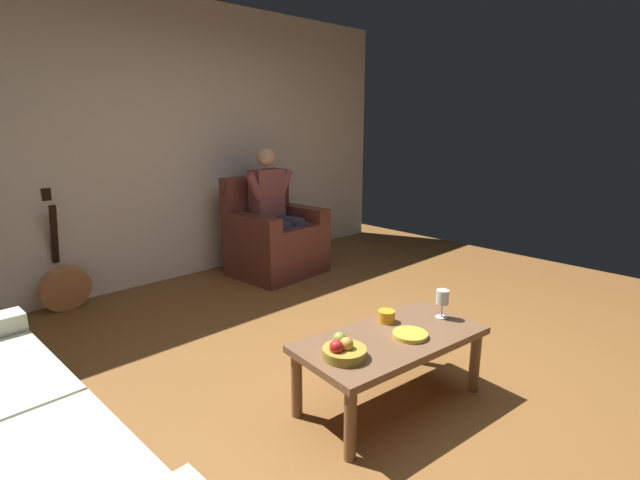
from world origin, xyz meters
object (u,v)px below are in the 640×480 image
at_px(coffee_table, 391,346).
at_px(decorative_dish, 410,335).
at_px(person_seated, 275,207).
at_px(fruit_bowl, 343,350).
at_px(candle_jar, 386,316).
at_px(guitar, 65,284).
at_px(armchair, 274,240).
at_px(wine_glass_near, 442,299).

xyz_separation_m(coffee_table, decorative_dish, (-0.06, 0.08, 0.07)).
distance_m(person_seated, coffee_table, 2.55).
bearing_deg(decorative_dish, person_seated, -112.46).
height_order(coffee_table, fruit_bowl, fruit_bowl).
bearing_deg(decorative_dish, coffee_table, -51.19).
relative_size(person_seated, candle_jar, 13.16).
relative_size(person_seated, coffee_table, 1.17).
height_order(person_seated, fruit_bowl, person_seated).
height_order(guitar, decorative_dish, guitar).
bearing_deg(guitar, armchair, 167.84).
relative_size(armchair, guitar, 0.98).
distance_m(guitar, wine_glass_near, 3.07).
bearing_deg(wine_glass_near, coffee_table, -7.54).
bearing_deg(armchair, wine_glass_near, 71.02).
height_order(person_seated, wine_glass_near, person_seated).
bearing_deg(candle_jar, guitar, -68.98).
bearing_deg(coffee_table, candle_jar, -133.71).
height_order(wine_glass_near, decorative_dish, wine_glass_near).
distance_m(person_seated, candle_jar, 2.36).
height_order(person_seated, guitar, person_seated).
bearing_deg(coffee_table, armchair, -114.29).
xyz_separation_m(guitar, candle_jar, (-0.99, 2.59, 0.21)).
height_order(coffee_table, decorative_dish, decorative_dish).
bearing_deg(fruit_bowl, coffee_table, 177.14).
distance_m(guitar, fruit_bowl, 2.76).
bearing_deg(candle_jar, person_seated, -112.95).
relative_size(person_seated, decorative_dish, 6.88).
relative_size(fruit_bowl, decorative_dish, 1.16).
xyz_separation_m(guitar, fruit_bowl, (-0.50, 2.70, 0.22)).
height_order(wine_glass_near, fruit_bowl, wine_glass_near).
bearing_deg(armchair, decorative_dish, 63.64).
xyz_separation_m(person_seated, fruit_bowl, (1.41, 2.28, -0.26)).
relative_size(armchair, coffee_table, 0.90).
height_order(person_seated, decorative_dish, person_seated).
bearing_deg(candle_jar, armchair, -112.77).
xyz_separation_m(armchair, coffee_table, (1.04, 2.31, -0.00)).
distance_m(person_seated, wine_glass_near, 2.44).
xyz_separation_m(wine_glass_near, fruit_bowl, (0.78, -0.07, -0.08)).
bearing_deg(armchair, guitar, -16.23).
distance_m(fruit_bowl, candle_jar, 0.51).
relative_size(wine_glass_near, candle_jar, 1.74).
xyz_separation_m(armchair, wine_glass_near, (0.63, 2.37, 0.17)).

